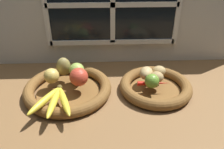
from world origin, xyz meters
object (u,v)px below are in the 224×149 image
(potato_back, at_px, (159,71))
(potato_large, at_px, (156,77))
(apple_golden_left, at_px, (52,76))
(chili_pepper, at_px, (154,83))
(fruit_bowl_left, at_px, (68,88))
(potato_oblong, at_px, (146,73))
(apple_green_back, at_px, (77,70))
(fruit_bowl_right, at_px, (155,86))
(banana_bunch_front, at_px, (54,100))
(lime_near, at_px, (152,81))
(apple_red_right, at_px, (79,77))
(pear_brown, at_px, (64,67))

(potato_back, relative_size, potato_large, 1.00)
(apple_golden_left, bearing_deg, chili_pepper, -5.45)
(fruit_bowl_left, distance_m, potato_back, 0.41)
(apple_golden_left, height_order, potato_oblong, apple_golden_left)
(apple_green_back, bearing_deg, fruit_bowl_right, -8.70)
(fruit_bowl_left, relative_size, banana_bunch_front, 1.88)
(fruit_bowl_right, relative_size, banana_bunch_front, 1.58)
(potato_oblong, xyz_separation_m, chili_pepper, (0.02, -0.06, -0.02))
(apple_green_back, xyz_separation_m, lime_near, (0.32, -0.09, -0.00))
(apple_red_right, height_order, lime_near, apple_red_right)
(apple_green_back, distance_m, potato_back, 0.37)
(fruit_bowl_right, xyz_separation_m, pear_brown, (-0.40, 0.07, 0.07))
(fruit_bowl_right, distance_m, potato_back, 0.07)
(apple_red_right, bearing_deg, banana_bunch_front, -124.15)
(fruit_bowl_right, distance_m, apple_golden_left, 0.45)
(pear_brown, xyz_separation_m, potato_back, (0.43, -0.02, -0.02))
(apple_green_back, relative_size, potato_back, 1.13)
(apple_golden_left, bearing_deg, apple_red_right, -11.63)
(apple_red_right, distance_m, banana_bunch_front, 0.15)
(chili_pepper, bearing_deg, potato_large, 64.03)
(potato_oblong, height_order, lime_near, lime_near)
(apple_green_back, xyz_separation_m, potato_back, (0.37, -0.00, -0.01))
(pear_brown, height_order, chili_pepper, pear_brown)
(apple_red_right, xyz_separation_m, lime_near, (0.30, -0.03, -0.01))
(banana_bunch_front, relative_size, potato_back, 3.33)
(apple_golden_left, height_order, apple_red_right, apple_red_right)
(lime_near, bearing_deg, potato_large, 56.31)
(apple_green_back, distance_m, pear_brown, 0.06)
(chili_pepper, bearing_deg, apple_green_back, 166.97)
(pear_brown, distance_m, potato_back, 0.43)
(potato_oblong, bearing_deg, pear_brown, 173.38)
(fruit_bowl_right, height_order, potato_oblong, potato_oblong)
(fruit_bowl_left, height_order, apple_golden_left, apple_golden_left)
(fruit_bowl_left, distance_m, lime_near, 0.36)
(apple_red_right, xyz_separation_m, potato_back, (0.35, 0.06, -0.02))
(lime_near, bearing_deg, pear_brown, 162.99)
(potato_oblong, bearing_deg, chili_pepper, -67.84)
(apple_golden_left, bearing_deg, potato_oblong, 2.59)
(fruit_bowl_left, relative_size, potato_back, 6.27)
(potato_oblong, relative_size, chili_pepper, 0.55)
(pear_brown, bearing_deg, potato_oblong, -6.62)
(banana_bunch_front, bearing_deg, apple_green_back, 69.83)
(potato_back, distance_m, potato_large, 0.05)
(fruit_bowl_left, xyz_separation_m, lime_near, (0.35, -0.04, 0.06))
(pear_brown, bearing_deg, apple_golden_left, -125.59)
(pear_brown, distance_m, chili_pepper, 0.40)
(potato_large, bearing_deg, fruit_bowl_right, -165.12)
(fruit_bowl_left, relative_size, lime_near, 6.28)
(fruit_bowl_right, relative_size, potato_oblong, 4.09)
(lime_near, bearing_deg, fruit_bowl_right, 56.31)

